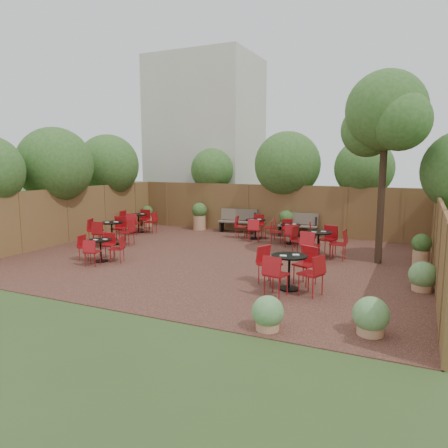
% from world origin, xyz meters
% --- Properties ---
extents(ground, '(80.00, 80.00, 0.00)m').
position_xyz_m(ground, '(0.00, 0.00, 0.00)').
color(ground, '#354F23').
rests_on(ground, ground).
extents(courtyard_paving, '(12.00, 10.00, 0.02)m').
position_xyz_m(courtyard_paving, '(0.00, 0.00, 0.01)').
color(courtyard_paving, '#341B15').
rests_on(courtyard_paving, ground).
extents(fence_back, '(12.00, 0.08, 2.00)m').
position_xyz_m(fence_back, '(0.00, 5.00, 1.00)').
color(fence_back, brown).
rests_on(fence_back, ground).
extents(fence_left, '(0.08, 10.00, 2.00)m').
position_xyz_m(fence_left, '(-6.00, 0.00, 1.00)').
color(fence_left, brown).
rests_on(fence_left, ground).
extents(fence_right, '(0.08, 10.00, 2.00)m').
position_xyz_m(fence_right, '(6.00, 0.00, 1.00)').
color(fence_right, brown).
rests_on(fence_right, ground).
extents(neighbour_building, '(5.00, 4.00, 8.00)m').
position_xyz_m(neighbour_building, '(-4.50, 8.00, 4.00)').
color(neighbour_building, beige).
rests_on(neighbour_building, ground).
extents(overhang_foliage, '(15.64, 10.55, 2.71)m').
position_xyz_m(overhang_foliage, '(-2.11, 2.71, 2.74)').
color(overhang_foliage, '#2E581C').
rests_on(overhang_foliage, ground).
extents(courtyard_tree, '(2.48, 2.38, 5.42)m').
position_xyz_m(courtyard_tree, '(4.52, 1.37, 4.15)').
color(courtyard_tree, black).
rests_on(courtyard_tree, courtyard_paving).
extents(park_bench_left, '(1.60, 0.69, 0.96)m').
position_xyz_m(park_bench_left, '(-1.28, 4.63, 0.51)').
color(park_bench_left, brown).
rests_on(park_bench_left, courtyard_paving).
extents(park_bench_right, '(1.54, 0.58, 0.93)m').
position_xyz_m(park_bench_right, '(1.26, 4.63, 0.50)').
color(park_bench_right, brown).
rests_on(park_bench_right, courtyard_paving).
extents(bistro_tables, '(9.55, 7.30, 0.93)m').
position_xyz_m(bistro_tables, '(-0.60, 0.97, 0.46)').
color(bistro_tables, black).
rests_on(bistro_tables, courtyard_paving).
extents(planters, '(11.82, 3.96, 1.16)m').
position_xyz_m(planters, '(-0.87, 3.87, 0.58)').
color(planters, tan).
rests_on(planters, courtyard_paving).
extents(low_shrubs, '(3.05, 4.24, 0.68)m').
position_xyz_m(low_shrubs, '(4.74, -3.10, 0.33)').
color(low_shrubs, tan).
rests_on(low_shrubs, courtyard_paving).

